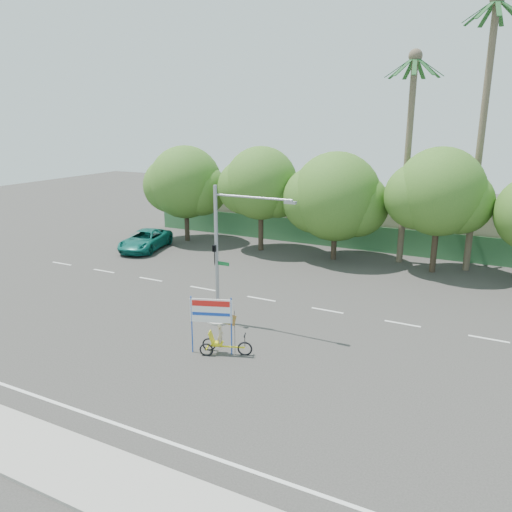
% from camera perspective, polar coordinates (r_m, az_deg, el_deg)
% --- Properties ---
extents(ground, '(120.00, 120.00, 0.00)m').
position_cam_1_polar(ground, '(21.58, -4.16, -12.36)').
color(ground, '#33302D').
rests_on(ground, ground).
extents(sidewalk_near, '(50.00, 2.40, 0.12)m').
position_cam_1_polar(sidewalk_near, '(16.63, -18.69, -22.42)').
color(sidewalk_near, gray).
rests_on(sidewalk_near, ground).
extents(fence, '(38.00, 0.08, 2.00)m').
position_cam_1_polar(fence, '(40.11, 11.82, 2.07)').
color(fence, '#336B3D').
rests_on(fence, ground).
extents(building_left, '(12.00, 8.00, 4.00)m').
position_cam_1_polar(building_left, '(47.45, 1.61, 5.68)').
color(building_left, beige).
rests_on(building_left, ground).
extents(building_right, '(14.00, 8.00, 3.60)m').
position_cam_1_polar(building_right, '(43.12, 23.80, 3.09)').
color(building_right, beige).
rests_on(building_right, ground).
extents(tree_far_left, '(7.14, 6.00, 7.96)m').
position_cam_1_polar(tree_far_left, '(42.20, -8.12, 8.10)').
color(tree_far_left, '#473828').
rests_on(tree_far_left, ground).
extents(tree_left, '(6.66, 5.60, 8.07)m').
position_cam_1_polar(tree_left, '(38.60, 0.51, 8.02)').
color(tree_left, '#473828').
rests_on(tree_left, ground).
extents(tree_center, '(7.62, 6.40, 7.85)m').
position_cam_1_polar(tree_center, '(36.44, 9.03, 6.44)').
color(tree_center, '#473828').
rests_on(tree_center, ground).
extents(tree_right, '(6.90, 5.80, 8.36)m').
position_cam_1_polar(tree_right, '(34.85, 20.16, 6.57)').
color(tree_right, '#473828').
rests_on(tree_right, ground).
extents(palm_tall, '(3.73, 3.79, 17.45)m').
position_cam_1_polar(palm_tall, '(35.83, 24.62, 14.77)').
color(palm_tall, '#70604C').
rests_on(palm_tall, ground).
extents(palm_short, '(3.73, 3.79, 14.45)m').
position_cam_1_polar(palm_short, '(36.38, 17.09, 12.92)').
color(palm_short, '#70604C').
rests_on(palm_short, ground).
extents(traffic_signal, '(4.72, 1.10, 7.00)m').
position_cam_1_polar(traffic_signal, '(24.70, -3.91, -1.38)').
color(traffic_signal, gray).
rests_on(traffic_signal, ground).
extents(trike_billboard, '(2.59, 1.18, 2.68)m').
position_cam_1_polar(trike_billboard, '(22.13, -4.43, -8.53)').
color(trike_billboard, black).
rests_on(trike_billboard, ground).
extents(pickup_truck, '(3.69, 5.99, 1.55)m').
position_cam_1_polar(pickup_truck, '(40.37, -12.54, 1.79)').
color(pickup_truck, '#0E6357').
rests_on(pickup_truck, ground).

